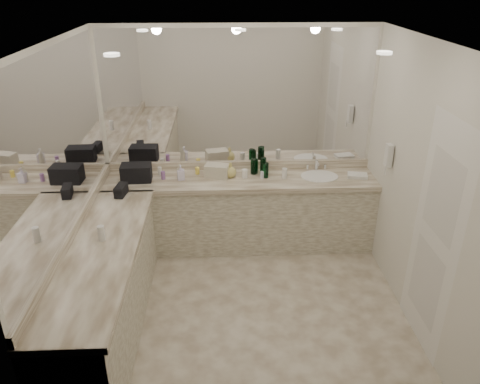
{
  "coord_description": "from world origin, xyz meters",
  "views": [
    {
      "loc": [
        -0.21,
        -3.84,
        3.1
      ],
      "look_at": [
        -0.03,
        0.4,
        1.1
      ],
      "focal_mm": 35.0,
      "sensor_mm": 36.0,
      "label": 1
    }
  ],
  "objects_px": {
    "soap_bottle_a": "(180,171)",
    "soap_bottle_c": "(230,170)",
    "sink": "(319,177)",
    "hand_towel": "(357,176)",
    "wall_phone": "(389,155)",
    "black_toiletry_bag": "(136,173)",
    "cream_cosmetic_case": "(217,171)",
    "soap_bottle_b": "(181,172)"
  },
  "relations": [
    {
      "from": "sink",
      "to": "soap_bottle_b",
      "type": "relative_size",
      "value": 2.42
    },
    {
      "from": "hand_towel",
      "to": "soap_bottle_a",
      "type": "height_order",
      "value": "soap_bottle_a"
    },
    {
      "from": "soap_bottle_a",
      "to": "cream_cosmetic_case",
      "type": "bearing_deg",
      "value": 4.54
    },
    {
      "from": "soap_bottle_a",
      "to": "soap_bottle_b",
      "type": "relative_size",
      "value": 1.01
    },
    {
      "from": "sink",
      "to": "wall_phone",
      "type": "xyz_separation_m",
      "value": [
        0.61,
        -0.5,
        0.46
      ]
    },
    {
      "from": "black_toiletry_bag",
      "to": "soap_bottle_c",
      "type": "distance_m",
      "value": 1.09
    },
    {
      "from": "sink",
      "to": "cream_cosmetic_case",
      "type": "relative_size",
      "value": 1.6
    },
    {
      "from": "cream_cosmetic_case",
      "to": "soap_bottle_a",
      "type": "height_order",
      "value": "soap_bottle_a"
    },
    {
      "from": "cream_cosmetic_case",
      "to": "sink",
      "type": "bearing_deg",
      "value": 11.75
    },
    {
      "from": "black_toiletry_bag",
      "to": "cream_cosmetic_case",
      "type": "distance_m",
      "value": 0.93
    },
    {
      "from": "wall_phone",
      "to": "soap_bottle_a",
      "type": "bearing_deg",
      "value": 167.3
    },
    {
      "from": "wall_phone",
      "to": "hand_towel",
      "type": "relative_size",
      "value": 1.06
    },
    {
      "from": "cream_cosmetic_case",
      "to": "soap_bottle_c",
      "type": "distance_m",
      "value": 0.16
    },
    {
      "from": "soap_bottle_a",
      "to": "soap_bottle_c",
      "type": "height_order",
      "value": "soap_bottle_a"
    },
    {
      "from": "black_toiletry_bag",
      "to": "cream_cosmetic_case",
      "type": "bearing_deg",
      "value": 4.22
    },
    {
      "from": "hand_towel",
      "to": "soap_bottle_b",
      "type": "height_order",
      "value": "soap_bottle_b"
    },
    {
      "from": "hand_towel",
      "to": "soap_bottle_c",
      "type": "relative_size",
      "value": 1.26
    },
    {
      "from": "sink",
      "to": "soap_bottle_c",
      "type": "distance_m",
      "value": 1.06
    },
    {
      "from": "soap_bottle_a",
      "to": "soap_bottle_c",
      "type": "xyz_separation_m",
      "value": [
        0.59,
        0.02,
        -0.0
      ]
    },
    {
      "from": "sink",
      "to": "wall_phone",
      "type": "distance_m",
      "value": 0.91
    },
    {
      "from": "soap_bottle_a",
      "to": "soap_bottle_b",
      "type": "bearing_deg",
      "value": -61.21
    },
    {
      "from": "wall_phone",
      "to": "soap_bottle_a",
      "type": "xyz_separation_m",
      "value": [
        -2.25,
        0.51,
        -0.36
      ]
    },
    {
      "from": "sink",
      "to": "hand_towel",
      "type": "bearing_deg",
      "value": -4.72
    },
    {
      "from": "wall_phone",
      "to": "black_toiletry_bag",
      "type": "xyz_separation_m",
      "value": [
        -2.75,
        0.47,
        -0.35
      ]
    },
    {
      "from": "sink",
      "to": "black_toiletry_bag",
      "type": "distance_m",
      "value": 2.15
    },
    {
      "from": "wall_phone",
      "to": "soap_bottle_c",
      "type": "relative_size",
      "value": 1.33
    },
    {
      "from": "soap_bottle_b",
      "to": "soap_bottle_a",
      "type": "bearing_deg",
      "value": 118.79
    },
    {
      "from": "wall_phone",
      "to": "cream_cosmetic_case",
      "type": "relative_size",
      "value": 0.87
    },
    {
      "from": "black_toiletry_bag",
      "to": "hand_towel",
      "type": "relative_size",
      "value": 1.52
    },
    {
      "from": "black_toiletry_bag",
      "to": "soap_bottle_a",
      "type": "height_order",
      "value": "black_toiletry_bag"
    },
    {
      "from": "soap_bottle_c",
      "to": "soap_bottle_a",
      "type": "bearing_deg",
      "value": -177.61
    },
    {
      "from": "sink",
      "to": "soap_bottle_b",
      "type": "distance_m",
      "value": 1.64
    },
    {
      "from": "soap_bottle_a",
      "to": "sink",
      "type": "bearing_deg",
      "value": -0.27
    },
    {
      "from": "cream_cosmetic_case",
      "to": "black_toiletry_bag",
      "type": "bearing_deg",
      "value": -162.02
    },
    {
      "from": "soap_bottle_c",
      "to": "cream_cosmetic_case",
      "type": "bearing_deg",
      "value": 176.39
    },
    {
      "from": "black_toiletry_bag",
      "to": "soap_bottle_a",
      "type": "bearing_deg",
      "value": 3.93
    },
    {
      "from": "sink",
      "to": "soap_bottle_a",
      "type": "distance_m",
      "value": 1.65
    },
    {
      "from": "cream_cosmetic_case",
      "to": "soap_bottle_a",
      "type": "distance_m",
      "value": 0.44
    },
    {
      "from": "sink",
      "to": "soap_bottle_a",
      "type": "bearing_deg",
      "value": 179.73
    },
    {
      "from": "soap_bottle_b",
      "to": "soap_bottle_c",
      "type": "height_order",
      "value": "soap_bottle_b"
    },
    {
      "from": "wall_phone",
      "to": "cream_cosmetic_case",
      "type": "height_order",
      "value": "wall_phone"
    },
    {
      "from": "wall_phone",
      "to": "cream_cosmetic_case",
      "type": "xyz_separation_m",
      "value": [
        -1.82,
        0.54,
        -0.37
      ]
    }
  ]
}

